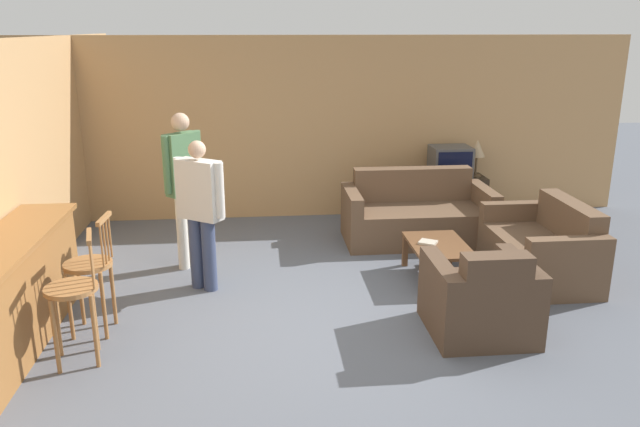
# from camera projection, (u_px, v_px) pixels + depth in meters

# --- Properties ---
(ground_plane) EXTENTS (24.00, 24.00, 0.00)m
(ground_plane) POSITION_uv_depth(u_px,v_px,m) (340.00, 325.00, 5.89)
(ground_plane) COLOR #565B66
(wall_back) EXTENTS (9.40, 0.08, 2.60)m
(wall_back) POSITION_uv_depth(u_px,v_px,m) (308.00, 128.00, 8.99)
(wall_back) COLOR tan
(wall_back) RESTS_ON ground_plane
(wall_left) EXTENTS (0.08, 8.64, 2.60)m
(wall_left) POSITION_uv_depth(u_px,v_px,m) (19.00, 168.00, 6.48)
(wall_left) COLOR tan
(wall_left) RESTS_ON ground_plane
(bar_counter) EXTENTS (0.55, 2.48, 0.97)m
(bar_counter) POSITION_uv_depth(u_px,v_px,m) (10.00, 297.00, 5.33)
(bar_counter) COLOR brown
(bar_counter) RESTS_ON ground_plane
(bar_chair_near) EXTENTS (0.52, 0.52, 1.11)m
(bar_chair_near) POSITION_uv_depth(u_px,v_px,m) (74.00, 296.00, 5.10)
(bar_chair_near) COLOR #996638
(bar_chair_near) RESTS_ON ground_plane
(bar_chair_mid) EXTENTS (0.45, 0.45, 1.11)m
(bar_chair_mid) POSITION_uv_depth(u_px,v_px,m) (91.00, 272.00, 5.61)
(bar_chair_mid) COLOR #996638
(bar_chair_mid) RESTS_ON ground_plane
(couch_far) EXTENTS (1.90, 0.95, 0.90)m
(couch_far) POSITION_uv_depth(u_px,v_px,m) (417.00, 216.00, 8.18)
(couch_far) COLOR brown
(couch_far) RESTS_ON ground_plane
(armchair_near) EXTENTS (0.90, 0.91, 0.88)m
(armchair_near) POSITION_uv_depth(u_px,v_px,m) (480.00, 301.00, 5.65)
(armchair_near) COLOR #4C3828
(armchair_near) RESTS_ON ground_plane
(loveseat_right) EXTENTS (0.88, 1.49, 0.87)m
(loveseat_right) POSITION_uv_depth(u_px,v_px,m) (542.00, 250.00, 6.96)
(loveseat_right) COLOR brown
(loveseat_right) RESTS_ON ground_plane
(coffee_table) EXTENTS (0.62, 0.93, 0.41)m
(coffee_table) POSITION_uv_depth(u_px,v_px,m) (438.00, 249.00, 6.89)
(coffee_table) COLOR brown
(coffee_table) RESTS_ON ground_plane
(tv_unit) EXTENTS (1.04, 0.46, 0.63)m
(tv_unit) POSITION_uv_depth(u_px,v_px,m) (448.00, 198.00, 9.09)
(tv_unit) COLOR #2D2319
(tv_unit) RESTS_ON ground_plane
(tv) EXTENTS (0.56, 0.47, 0.44)m
(tv) POSITION_uv_depth(u_px,v_px,m) (450.00, 162.00, 8.93)
(tv) COLOR #4C4C4C
(tv) RESTS_ON tv_unit
(book_on_table) EXTENTS (0.25, 0.24, 0.02)m
(book_on_table) POSITION_uv_depth(u_px,v_px,m) (428.00, 242.00, 6.88)
(book_on_table) COLOR #B7AD99
(book_on_table) RESTS_ON coffee_table
(table_lamp) EXTENTS (0.23, 0.23, 0.53)m
(table_lamp) POSITION_uv_depth(u_px,v_px,m) (477.00, 150.00, 8.93)
(table_lamp) COLOR brown
(table_lamp) RESTS_ON tv_unit
(person_by_window) EXTENTS (0.40, 0.41, 1.80)m
(person_by_window) POSITION_uv_depth(u_px,v_px,m) (184.00, 181.00, 7.04)
(person_by_window) COLOR silver
(person_by_window) RESTS_ON ground_plane
(person_by_counter) EXTENTS (0.53, 0.43, 1.61)m
(person_by_counter) POSITION_uv_depth(u_px,v_px,m) (200.00, 208.00, 6.47)
(person_by_counter) COLOR #384260
(person_by_counter) RESTS_ON ground_plane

